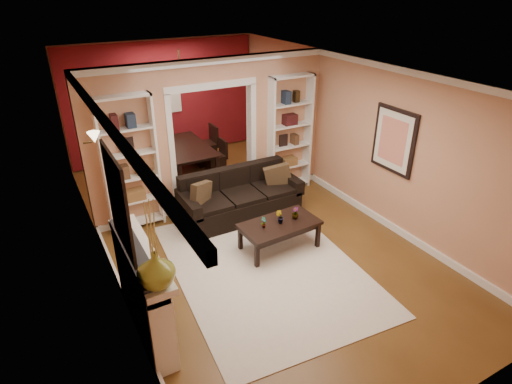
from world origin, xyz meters
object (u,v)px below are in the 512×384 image
fireplace (145,291)px  coffee_table (279,236)px  dining_table (187,159)px  bookshelf_left (130,165)px  bookshelf_right (289,135)px  sofa (241,195)px

fireplace → coffee_table: bearing=17.4°
coffee_table → fireplace: bearing=-165.7°
dining_table → bookshelf_left: bearing=137.8°
bookshelf_right → dining_table: bookshelf_right is taller
dining_table → bookshelf_right: bearing=-138.6°
bookshelf_left → bookshelf_right: bearing=0.0°
fireplace → dining_table: bearing=63.7°
sofa → dining_table: size_ratio=1.21×
sofa → coffee_table: bearing=-87.4°
fireplace → bookshelf_right: bearing=34.8°
fireplace → bookshelf_left: bearing=78.0°
bookshelf_right → fireplace: (-3.64, -2.53, -0.57)m
coffee_table → bookshelf_left: bearing=131.6°
sofa → bookshelf_right: bookshelf_right is taller
coffee_table → dining_table: (-0.21, 3.54, 0.08)m
bookshelf_left → fireplace: bookshelf_left is taller
sofa → dining_table: sofa is taller
bookshelf_left → bookshelf_right: size_ratio=1.00×
bookshelf_right → fireplace: size_ratio=1.35×
fireplace → dining_table: (2.11, 4.26, -0.27)m
sofa → fireplace: (-2.27, -1.95, 0.16)m
sofa → fireplace: size_ratio=1.26×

